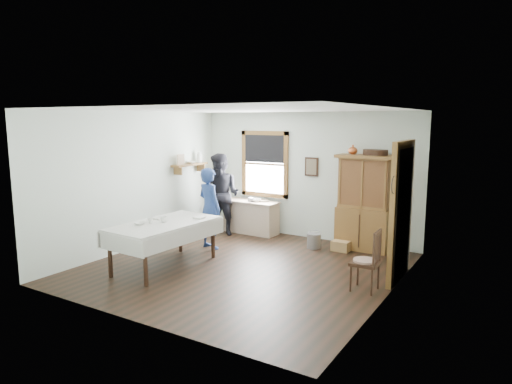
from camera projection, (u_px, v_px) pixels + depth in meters
The scene contains 20 objects.
room at pixel (242, 191), 7.69m from camera, with size 5.01×5.01×2.70m.
window at pixel (265, 160), 10.24m from camera, with size 1.18×0.07×1.48m.
doorway at pixel (402, 208), 7.17m from camera, with size 0.09×1.14×2.22m.
wall_shelf at pixel (191, 163), 10.17m from camera, with size 0.24×1.00×0.44m.
framed_picture at pixel (311, 167), 9.65m from camera, with size 0.30×0.04×0.40m, color #301D10.
rug_beater at pixel (394, 176), 6.62m from camera, with size 0.27×0.27×0.01m, color black.
work_counter at pixel (251, 217), 10.29m from camera, with size 1.28×0.49×0.73m, color #C8AA8B.
china_hutch at pixel (364, 203), 8.88m from camera, with size 1.10×0.52×1.87m, color olive.
dining_table at pixel (165, 245), 7.89m from camera, with size 1.04×1.97×0.79m, color silver.
spindle_chair at pixel (365, 260), 6.78m from camera, with size 0.43×0.43×0.94m, color #301D10.
pail at pixel (314, 241), 9.10m from camera, with size 0.27×0.27×0.29m, color gray.
wicker_basket at pixel (341, 246), 8.90m from camera, with size 0.34×0.24×0.20m, color #A07748.
woman_blue at pixel (209, 211), 9.00m from camera, with size 0.55×0.36×1.49m, color navy.
figure_dark at pixel (221, 198), 10.05m from camera, with size 0.82×0.63×1.67m, color black.
table_cup_a at pixel (164, 220), 7.85m from camera, with size 0.12×0.12×0.10m, color white.
table_cup_b at pixel (150, 220), 7.80m from camera, with size 0.10×0.10×0.09m, color white.
table_bowl at pixel (139, 223), 7.67m from camera, with size 0.20×0.20×0.05m, color white.
counter_book at pixel (259, 201), 10.17m from camera, with size 0.17×0.23×0.02m, color #6D5F49.
counter_bowl at pixel (256, 200), 10.14m from camera, with size 0.21×0.21×0.07m, color white.
shelf_bowl at pixel (191, 162), 10.17m from camera, with size 0.22×0.22×0.05m, color white.
Camera 1 is at (4.15, -6.37, 2.53)m, focal length 32.00 mm.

